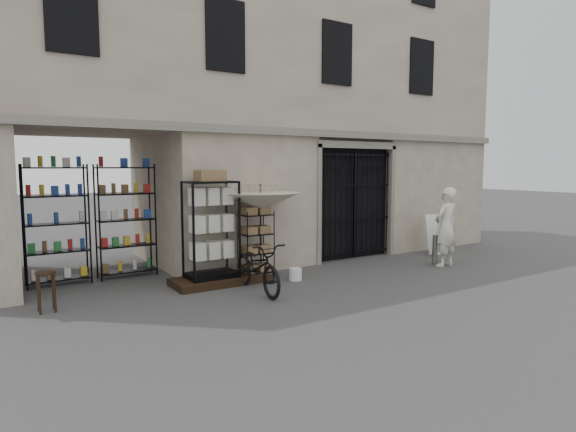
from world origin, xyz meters
TOP-DOWN VIEW (x-y plane):
  - ground at (0.00, 0.00)m, footprint 80.00×80.00m
  - main_building at (0.00, 4.00)m, footprint 14.00×4.00m
  - shop_recess at (-4.50, 2.80)m, footprint 3.00×1.70m
  - shop_shelving at (-4.55, 3.30)m, footprint 2.70×0.50m
  - iron_gate at (1.75, 2.28)m, footprint 2.50×0.21m
  - step_platform at (-2.40, 1.55)m, footprint 2.00×0.90m
  - display_cabinet at (-2.57, 1.56)m, footprint 1.16×0.96m
  - wire_rack at (-1.53, 1.56)m, footprint 0.71×0.55m
  - market_umbrella at (-1.41, 1.55)m, footprint 2.02×2.04m
  - white_bucket at (-0.91, 0.94)m, footprint 0.33×0.33m
  - bicycle at (-2.06, 0.54)m, footprint 0.73×1.04m
  - wooden_stool at (-5.70, 1.33)m, footprint 0.38×0.38m
  - steel_bollard at (2.99, 0.46)m, footprint 0.16×0.16m
  - shopkeeper at (3.02, 0.18)m, footprint 1.01×2.03m
  - easel_sign at (4.02, 1.21)m, footprint 0.59×0.66m

SIDE VIEW (x-z plane):
  - ground at x=0.00m, z-range 0.00..0.00m
  - bicycle at x=-2.06m, z-range -0.95..0.95m
  - shopkeeper at x=3.02m, z-range -0.23..0.23m
  - step_platform at x=-2.40m, z-range 0.00..0.15m
  - white_bucket at x=-0.91m, z-range 0.00..0.26m
  - wooden_stool at x=-5.70m, z-range 0.02..0.71m
  - steel_bollard at x=2.99m, z-range 0.00..0.74m
  - easel_sign at x=4.02m, z-range 0.02..1.12m
  - wire_rack at x=-1.53m, z-range -0.02..1.48m
  - display_cabinet at x=-2.57m, z-range -0.04..2.13m
  - shop_shelving at x=-4.55m, z-range 0.00..2.50m
  - iron_gate at x=1.75m, z-range 0.00..3.00m
  - shop_recess at x=-4.50m, z-range 0.00..3.00m
  - market_umbrella at x=-1.41m, z-range 0.55..3.04m
  - main_building at x=0.00m, z-range 0.00..9.00m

